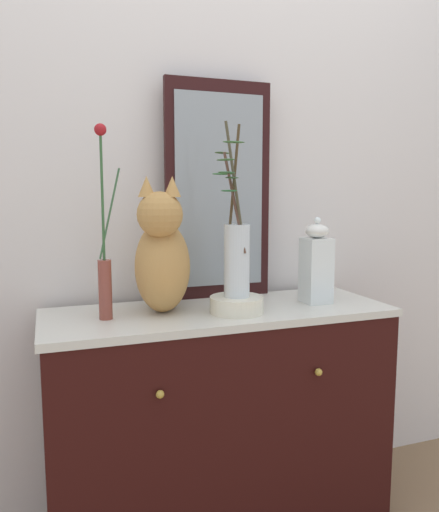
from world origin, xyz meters
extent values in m
cube|color=silver|center=(0.00, 0.29, 1.30)|extent=(4.40, 0.08, 2.60)
cube|color=black|center=(0.00, 0.00, 0.39)|extent=(1.14, 0.41, 0.78)
cube|color=beige|center=(0.00, 0.00, 0.79)|extent=(1.16, 0.42, 0.02)
sphere|color=#B79338|center=(-0.26, -0.22, 0.63)|extent=(0.02, 0.02, 0.02)
sphere|color=#B79338|center=(0.26, -0.22, 0.63)|extent=(0.02, 0.02, 0.02)
cube|color=black|center=(0.06, 0.19, 1.20)|extent=(0.40, 0.03, 0.79)
cube|color=gray|center=(0.06, 0.18, 1.20)|extent=(0.33, 0.01, 0.70)
ellipsoid|color=#BA8747|center=(-0.19, 0.03, 0.95)|extent=(0.25, 0.30, 0.30)
sphere|color=#BA8747|center=(-0.21, -0.03, 1.12)|extent=(0.14, 0.14, 0.14)
cone|color=#BA8747|center=(-0.17, -0.04, 1.21)|extent=(0.05, 0.05, 0.06)
cone|color=#BA8747|center=(-0.24, -0.02, 1.21)|extent=(0.05, 0.05, 0.06)
cylinder|color=#BA8747|center=(-0.12, 0.24, 0.82)|extent=(0.08, 0.18, 0.03)
cylinder|color=brown|center=(-0.38, -0.01, 0.89)|extent=(0.04, 0.04, 0.19)
cylinder|color=#335C32|center=(-0.38, -0.01, 1.17)|extent=(0.01, 0.01, 0.37)
sphere|color=maroon|center=(-0.38, -0.01, 1.38)|extent=(0.04, 0.04, 0.04)
cylinder|color=#375F3B|center=(-0.36, -0.01, 1.13)|extent=(0.07, 0.01, 0.27)
cylinder|color=silver|center=(0.04, -0.07, 0.83)|extent=(0.18, 0.18, 0.05)
cylinder|color=silver|center=(0.04, -0.07, 0.97)|extent=(0.08, 0.08, 0.24)
cylinder|color=#46402C|center=(0.03, -0.08, 1.21)|extent=(0.06, 0.05, 0.41)
ellipsoid|color=#36532E|center=(0.01, -0.10, 1.24)|extent=(0.07, 0.08, 0.01)
ellipsoid|color=#3D6435|center=(-0.02, -0.12, 1.29)|extent=(0.06, 0.08, 0.01)
ellipsoid|color=#3A6635|center=(0.00, -0.13, 1.34)|extent=(0.07, 0.04, 0.01)
cylinder|color=brown|center=(0.02, -0.08, 1.16)|extent=(0.06, 0.07, 0.32)
ellipsoid|color=#296232|center=(-0.01, -0.12, 1.20)|extent=(0.05, 0.08, 0.01)
ellipsoid|color=#2E5A32|center=(-0.02, -0.13, 1.25)|extent=(0.08, 0.07, 0.01)
cylinder|color=#43341E|center=(0.03, -0.05, 1.20)|extent=(0.06, 0.03, 0.41)
ellipsoid|color=#2A612A|center=(0.00, -0.03, 1.25)|extent=(0.08, 0.06, 0.01)
ellipsoid|color=#3B572D|center=(0.01, 0.00, 1.32)|extent=(0.08, 0.07, 0.01)
cube|color=white|center=(0.36, -0.02, 0.92)|extent=(0.09, 0.09, 0.23)
ellipsoid|color=silver|center=(0.36, -0.02, 1.06)|extent=(0.08, 0.08, 0.05)
sphere|color=white|center=(0.36, -0.02, 1.09)|extent=(0.02, 0.02, 0.02)
camera|label=1|loc=(-0.54, -1.52, 1.19)|focal=34.34mm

